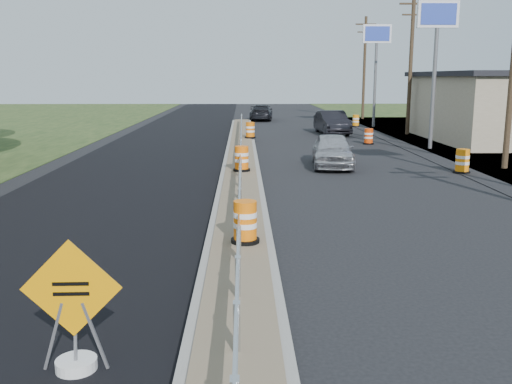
{
  "coord_description": "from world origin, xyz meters",
  "views": [
    {
      "loc": [
        0.1,
        -15.29,
        3.93
      ],
      "look_at": [
        0.42,
        -1.3,
        1.1
      ],
      "focal_mm": 40.0,
      "sensor_mm": 36.0,
      "label": 1
    }
  ],
  "objects_px": {
    "barrel_median_far": "(250,130)",
    "barrel_shoulder_near": "(462,162)",
    "barrel_median_near": "(245,223)",
    "barrel_median_mid": "(242,159)",
    "barrel_shoulder_far": "(356,121)",
    "car_dark_mid": "(332,122)",
    "car_dark_far": "(261,112)",
    "car_silver": "(333,150)",
    "barrel_shoulder_mid": "(369,137)",
    "caution_sign": "(75,338)"
  },
  "relations": [
    {
      "from": "barrel_median_far",
      "to": "barrel_shoulder_near",
      "type": "bearing_deg",
      "value": -54.03
    },
    {
      "from": "barrel_median_near",
      "to": "barrel_shoulder_near",
      "type": "bearing_deg",
      "value": 49.69
    },
    {
      "from": "barrel_median_far",
      "to": "barrel_shoulder_near",
      "type": "height_order",
      "value": "barrel_median_far"
    },
    {
      "from": "barrel_median_mid",
      "to": "barrel_shoulder_far",
      "type": "xyz_separation_m",
      "value": [
        9.16,
        23.26,
        -0.26
      ]
    },
    {
      "from": "barrel_shoulder_near",
      "to": "car_dark_mid",
      "type": "height_order",
      "value": "car_dark_mid"
    },
    {
      "from": "car_dark_mid",
      "to": "car_dark_far",
      "type": "bearing_deg",
      "value": 105.15
    },
    {
      "from": "barrel_median_far",
      "to": "car_silver",
      "type": "xyz_separation_m",
      "value": [
        3.53,
        -10.03,
        0.04
      ]
    },
    {
      "from": "barrel_median_mid",
      "to": "barrel_median_far",
      "type": "height_order",
      "value": "barrel_median_mid"
    },
    {
      "from": "barrel_shoulder_far",
      "to": "barrel_median_mid",
      "type": "bearing_deg",
      "value": -111.49
    },
    {
      "from": "barrel_median_near",
      "to": "barrel_shoulder_near",
      "type": "height_order",
      "value": "barrel_median_near"
    },
    {
      "from": "barrel_shoulder_mid",
      "to": "barrel_shoulder_far",
      "type": "distance_m",
      "value": 12.3
    },
    {
      "from": "barrel_median_mid",
      "to": "car_dark_mid",
      "type": "xyz_separation_m",
      "value": [
        6.29,
        17.22,
        0.1
      ]
    },
    {
      "from": "caution_sign",
      "to": "car_dark_far",
      "type": "height_order",
      "value": "caution_sign"
    },
    {
      "from": "caution_sign",
      "to": "car_dark_mid",
      "type": "relative_size",
      "value": 0.38
    },
    {
      "from": "barrel_median_near",
      "to": "car_dark_far",
      "type": "xyz_separation_m",
      "value": [
        1.66,
        40.33,
        0.03
      ]
    },
    {
      "from": "barrel_median_mid",
      "to": "car_silver",
      "type": "bearing_deg",
      "value": 31.82
    },
    {
      "from": "caution_sign",
      "to": "car_dark_far",
      "type": "bearing_deg",
      "value": 84.06
    },
    {
      "from": "barrel_median_near",
      "to": "car_silver",
      "type": "distance_m",
      "value": 13.17
    },
    {
      "from": "barrel_shoulder_far",
      "to": "caution_sign",
      "type": "bearing_deg",
      "value": -106.43
    },
    {
      "from": "barrel_median_near",
      "to": "barrel_median_mid",
      "type": "xyz_separation_m",
      "value": [
        -0.1,
        10.06,
        0.02
      ]
    },
    {
      "from": "barrel_median_near",
      "to": "barrel_shoulder_far",
      "type": "height_order",
      "value": "barrel_median_near"
    },
    {
      "from": "caution_sign",
      "to": "car_dark_mid",
      "type": "xyz_separation_m",
      "value": [
        8.53,
        32.59,
        0.34
      ]
    },
    {
      "from": "car_dark_mid",
      "to": "barrel_shoulder_near",
      "type": "bearing_deg",
      "value": -84.21
    },
    {
      "from": "caution_sign",
      "to": "barrel_median_mid",
      "type": "distance_m",
      "value": 15.53
    },
    {
      "from": "car_silver",
      "to": "car_dark_far",
      "type": "height_order",
      "value": "car_silver"
    },
    {
      "from": "barrel_shoulder_near",
      "to": "barrel_shoulder_far",
      "type": "distance_m",
      "value": 22.64
    },
    {
      "from": "car_dark_mid",
      "to": "car_dark_far",
      "type": "height_order",
      "value": "car_dark_mid"
    },
    {
      "from": "caution_sign",
      "to": "barrel_shoulder_far",
      "type": "bearing_deg",
      "value": 72.63
    },
    {
      "from": "car_silver",
      "to": "barrel_median_mid",
      "type": "bearing_deg",
      "value": -142.93
    },
    {
      "from": "barrel_shoulder_mid",
      "to": "car_dark_far",
      "type": "distance_m",
      "value": 20.06
    },
    {
      "from": "barrel_shoulder_far",
      "to": "car_dark_mid",
      "type": "xyz_separation_m",
      "value": [
        -2.87,
        -6.03,
        0.36
      ]
    },
    {
      "from": "barrel_median_far",
      "to": "car_silver",
      "type": "distance_m",
      "value": 10.64
    },
    {
      "from": "barrel_shoulder_near",
      "to": "barrel_shoulder_mid",
      "type": "height_order",
      "value": "barrel_shoulder_near"
    },
    {
      "from": "caution_sign",
      "to": "barrel_shoulder_far",
      "type": "xyz_separation_m",
      "value": [
        11.39,
        38.63,
        -0.02
      ]
    },
    {
      "from": "car_silver",
      "to": "car_dark_mid",
      "type": "relative_size",
      "value": 0.88
    },
    {
      "from": "car_dark_mid",
      "to": "barrel_shoulder_far",
      "type": "bearing_deg",
      "value": 60.59
    },
    {
      "from": "caution_sign",
      "to": "car_dark_far",
      "type": "xyz_separation_m",
      "value": [
        3.99,
        45.64,
        0.25
      ]
    },
    {
      "from": "car_silver",
      "to": "barrel_median_far",
      "type": "bearing_deg",
      "value": 114.64
    },
    {
      "from": "barrel_median_far",
      "to": "barrel_median_mid",
      "type": "bearing_deg",
      "value": -92.32
    },
    {
      "from": "barrel_median_near",
      "to": "barrel_shoulder_far",
      "type": "distance_m",
      "value": 34.53
    },
    {
      "from": "barrel_median_mid",
      "to": "car_dark_far",
      "type": "xyz_separation_m",
      "value": [
        1.76,
        30.28,
        0.01
      ]
    },
    {
      "from": "barrel_shoulder_mid",
      "to": "barrel_shoulder_far",
      "type": "xyz_separation_m",
      "value": [
        1.63,
        12.19,
        0.01
      ]
    },
    {
      "from": "barrel_median_far",
      "to": "barrel_shoulder_mid",
      "type": "height_order",
      "value": "barrel_median_far"
    },
    {
      "from": "barrel_median_far",
      "to": "barrel_shoulder_far",
      "type": "distance_m",
      "value": 13.78
    },
    {
      "from": "caution_sign",
      "to": "barrel_shoulder_mid",
      "type": "bearing_deg",
      "value": 68.79
    },
    {
      "from": "barrel_shoulder_far",
      "to": "barrel_shoulder_mid",
      "type": "bearing_deg",
      "value": -97.62
    },
    {
      "from": "barrel_median_mid",
      "to": "car_dark_mid",
      "type": "relative_size",
      "value": 0.2
    },
    {
      "from": "barrel_shoulder_near",
      "to": "car_silver",
      "type": "xyz_separation_m",
      "value": [
        -5.12,
        1.88,
        0.26
      ]
    },
    {
      "from": "caution_sign",
      "to": "car_dark_mid",
      "type": "bearing_deg",
      "value": 74.4
    },
    {
      "from": "caution_sign",
      "to": "barrel_shoulder_mid",
      "type": "height_order",
      "value": "caution_sign"
    }
  ]
}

